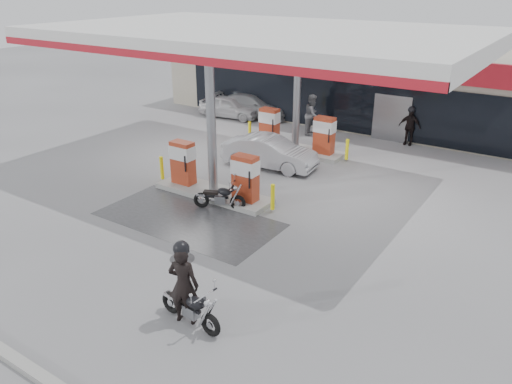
{
  "coord_description": "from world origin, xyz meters",
  "views": [
    {
      "loc": [
        10.41,
        -10.94,
        7.25
      ],
      "look_at": [
        2.65,
        0.77,
        1.2
      ],
      "focal_mm": 35.0,
      "sensor_mm": 36.0,
      "label": 1
    }
  ],
  "objects_px": {
    "biker_main": "(184,285)",
    "sedan_white": "(230,107)",
    "pump_island_near": "(213,177)",
    "main_motorcycle": "(191,309)",
    "hatchback_silver": "(270,152)",
    "parked_motorcycle": "(220,198)",
    "attendant": "(312,115)",
    "biker_walking": "(409,127)",
    "pump_island_far": "(296,136)",
    "parked_car_left": "(253,105)"
  },
  "relations": [
    {
      "from": "biker_main",
      "to": "sedan_white",
      "type": "distance_m",
      "value": 18.16
    },
    {
      "from": "pump_island_near",
      "to": "main_motorcycle",
      "type": "relative_size",
      "value": 2.78
    },
    {
      "from": "sedan_white",
      "to": "hatchback_silver",
      "type": "bearing_deg",
      "value": -139.09
    },
    {
      "from": "parked_motorcycle",
      "to": "attendant",
      "type": "height_order",
      "value": "attendant"
    },
    {
      "from": "sedan_white",
      "to": "hatchback_silver",
      "type": "xyz_separation_m",
      "value": [
        6.12,
        -5.6,
        0.04
      ]
    },
    {
      "from": "main_motorcycle",
      "to": "sedan_white",
      "type": "xyz_separation_m",
      "value": [
        -10.08,
        15.24,
        0.19
      ]
    },
    {
      "from": "attendant",
      "to": "hatchback_silver",
      "type": "bearing_deg",
      "value": 177.31
    },
    {
      "from": "biker_walking",
      "to": "biker_main",
      "type": "bearing_deg",
      "value": -92.91
    },
    {
      "from": "pump_island_far",
      "to": "hatchback_silver",
      "type": "distance_m",
      "value": 2.4
    },
    {
      "from": "pump_island_far",
      "to": "main_motorcycle",
      "type": "distance_m",
      "value": 12.72
    },
    {
      "from": "pump_island_near",
      "to": "pump_island_far",
      "type": "bearing_deg",
      "value": 90.0
    },
    {
      "from": "parked_car_left",
      "to": "biker_walking",
      "type": "xyz_separation_m",
      "value": [
        8.94,
        -0.2,
        0.21
      ]
    },
    {
      "from": "biker_main",
      "to": "biker_walking",
      "type": "bearing_deg",
      "value": -107.22
    },
    {
      "from": "parked_motorcycle",
      "to": "biker_main",
      "type": "bearing_deg",
      "value": -83.47
    },
    {
      "from": "parked_car_left",
      "to": "pump_island_near",
      "type": "bearing_deg",
      "value": -163.37
    },
    {
      "from": "sedan_white",
      "to": "biker_main",
      "type": "bearing_deg",
      "value": -153.63
    },
    {
      "from": "main_motorcycle",
      "to": "parked_car_left",
      "type": "distance_m",
      "value": 18.44
    },
    {
      "from": "attendant",
      "to": "sedan_white",
      "type": "bearing_deg",
      "value": 74.6
    },
    {
      "from": "attendant",
      "to": "biker_walking",
      "type": "distance_m",
      "value": 4.68
    },
    {
      "from": "biker_main",
      "to": "parked_motorcycle",
      "type": "height_order",
      "value": "biker_main"
    },
    {
      "from": "pump_island_near",
      "to": "biker_walking",
      "type": "bearing_deg",
      "value": 68.16
    },
    {
      "from": "hatchback_silver",
      "to": "parked_car_left",
      "type": "bearing_deg",
      "value": 32.55
    },
    {
      "from": "pump_island_far",
      "to": "sedan_white",
      "type": "height_order",
      "value": "pump_island_far"
    },
    {
      "from": "pump_island_far",
      "to": "parked_car_left",
      "type": "height_order",
      "value": "pump_island_far"
    },
    {
      "from": "sedan_white",
      "to": "pump_island_near",
      "type": "bearing_deg",
      "value": -153.56
    },
    {
      "from": "biker_main",
      "to": "parked_motorcycle",
      "type": "distance_m",
      "value": 6.06
    },
    {
      "from": "main_motorcycle",
      "to": "biker_main",
      "type": "xyz_separation_m",
      "value": [
        -0.19,
        0.02,
        0.55
      ]
    },
    {
      "from": "sedan_white",
      "to": "biker_walking",
      "type": "distance_m",
      "value": 9.94
    },
    {
      "from": "pump_island_far",
      "to": "biker_walking",
      "type": "bearing_deg",
      "value": 44.06
    },
    {
      "from": "biker_walking",
      "to": "attendant",
      "type": "bearing_deg",
      "value": -170.45
    },
    {
      "from": "main_motorcycle",
      "to": "parked_car_left",
      "type": "xyz_separation_m",
      "value": [
        -9.1,
        16.04,
        0.22
      ]
    },
    {
      "from": "biker_main",
      "to": "parked_motorcycle",
      "type": "xyz_separation_m",
      "value": [
        -2.99,
        5.24,
        -0.56
      ]
    },
    {
      "from": "attendant",
      "to": "biker_main",
      "type": "bearing_deg",
      "value": -174.1
    },
    {
      "from": "sedan_white",
      "to": "hatchback_silver",
      "type": "height_order",
      "value": "hatchback_silver"
    },
    {
      "from": "biker_main",
      "to": "attendant",
      "type": "distance_m",
      "value": 15.5
    },
    {
      "from": "parked_motorcycle",
      "to": "hatchback_silver",
      "type": "height_order",
      "value": "hatchback_silver"
    },
    {
      "from": "pump_island_near",
      "to": "hatchback_silver",
      "type": "relative_size",
      "value": 1.31
    },
    {
      "from": "parked_motorcycle",
      "to": "hatchback_silver",
      "type": "distance_m",
      "value": 4.46
    },
    {
      "from": "attendant",
      "to": "hatchback_silver",
      "type": "height_order",
      "value": "attendant"
    },
    {
      "from": "biker_main",
      "to": "attendant",
      "type": "xyz_separation_m",
      "value": [
        -4.54,
        14.82,
        0.03
      ]
    },
    {
      "from": "attendant",
      "to": "parked_car_left",
      "type": "height_order",
      "value": "attendant"
    },
    {
      "from": "pump_island_near",
      "to": "pump_island_far",
      "type": "xyz_separation_m",
      "value": [
        0.0,
        6.0,
        0.0
      ]
    },
    {
      "from": "parked_motorcycle",
      "to": "main_motorcycle",
      "type": "bearing_deg",
      "value": -82.0
    },
    {
      "from": "parked_car_left",
      "to": "attendant",
      "type": "bearing_deg",
      "value": -115.34
    },
    {
      "from": "parked_motorcycle",
      "to": "sedan_white",
      "type": "relative_size",
      "value": 0.48
    },
    {
      "from": "pump_island_far",
      "to": "main_motorcycle",
      "type": "xyz_separation_m",
      "value": [
        4.09,
        -12.04,
        -0.29
      ]
    },
    {
      "from": "parked_car_left",
      "to": "hatchback_silver",
      "type": "bearing_deg",
      "value": -151.21
    },
    {
      "from": "hatchback_silver",
      "to": "biker_walking",
      "type": "xyz_separation_m",
      "value": [
        3.8,
        6.2,
        0.21
      ]
    },
    {
      "from": "biker_main",
      "to": "parked_motorcycle",
      "type": "bearing_deg",
      "value": -77.41
    },
    {
      "from": "biker_main",
      "to": "pump_island_far",
      "type": "bearing_deg",
      "value": -89.16
    }
  ]
}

